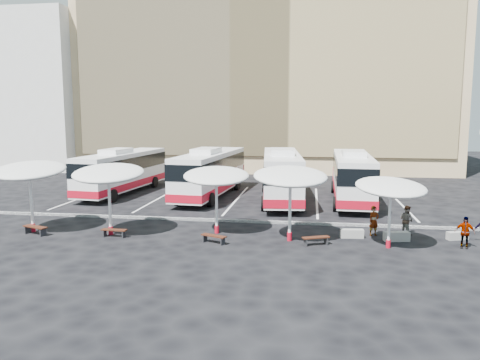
# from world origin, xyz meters

# --- Properties ---
(ground) EXTENTS (120.00, 120.00, 0.00)m
(ground) POSITION_xyz_m (0.00, 0.00, 0.00)
(ground) COLOR black
(ground) RESTS_ON ground
(sandstone_building) EXTENTS (42.00, 18.25, 29.60)m
(sandstone_building) POSITION_xyz_m (0.00, 31.87, 12.63)
(sandstone_building) COLOR tan
(sandstone_building) RESTS_ON ground
(apartment_block) EXTENTS (14.00, 14.00, 18.00)m
(apartment_block) POSITION_xyz_m (-28.00, 28.00, 9.00)
(apartment_block) COLOR silver
(apartment_block) RESTS_ON ground
(curb_divider) EXTENTS (34.00, 0.25, 0.15)m
(curb_divider) POSITION_xyz_m (0.00, 0.50, 0.07)
(curb_divider) COLOR black
(curb_divider) RESTS_ON ground
(bay_lines) EXTENTS (24.15, 12.00, 0.01)m
(bay_lines) POSITION_xyz_m (0.00, 8.00, 0.01)
(bay_lines) COLOR white
(bay_lines) RESTS_ON ground
(bus_0) EXTENTS (3.61, 11.89, 3.71)m
(bus_0) POSITION_xyz_m (-9.67, 9.42, 1.90)
(bus_0) COLOR white
(bus_0) RESTS_ON ground
(bus_1) EXTENTS (3.63, 12.39, 3.88)m
(bus_1) POSITION_xyz_m (-2.25, 8.94, 1.98)
(bus_1) COLOR white
(bus_1) RESTS_ON ground
(bus_2) EXTENTS (3.78, 12.63, 3.95)m
(bus_2) POSITION_xyz_m (3.35, 8.21, 2.02)
(bus_2) COLOR white
(bus_2) RESTS_ON ground
(bus_3) EXTENTS (3.06, 12.20, 3.85)m
(bus_3) POSITION_xyz_m (8.56, 8.54, 1.97)
(bus_3) COLOR white
(bus_3) RESTS_ON ground
(sunshade_0) EXTENTS (4.40, 4.44, 3.99)m
(sunshade_0) POSITION_xyz_m (-9.54, -3.50, 3.39)
(sunshade_0) COLOR white
(sunshade_0) RESTS_ON ground
(sunshade_1) EXTENTS (4.22, 4.27, 3.91)m
(sunshade_1) POSITION_xyz_m (-5.04, -3.46, 3.32)
(sunshade_1) COLOR white
(sunshade_1) RESTS_ON ground
(sunshade_2) EXTENTS (4.08, 4.11, 3.70)m
(sunshade_2) POSITION_xyz_m (0.53, -2.28, 3.14)
(sunshade_2) COLOR white
(sunshade_2) RESTS_ON ground
(sunshade_3) EXTENTS (4.39, 4.43, 3.90)m
(sunshade_3) POSITION_xyz_m (4.51, -3.21, 3.32)
(sunshade_3) COLOR white
(sunshade_3) RESTS_ON ground
(sunshade_4) EXTENTS (4.27, 4.29, 3.49)m
(sunshade_4) POSITION_xyz_m (9.31, -3.79, 2.96)
(sunshade_4) COLOR white
(sunshade_4) RESTS_ON ground
(wood_bench_0) EXTENTS (1.56, 0.89, 0.46)m
(wood_bench_0) POSITION_xyz_m (-9.04, -4.07, 0.36)
(wood_bench_0) COLOR black
(wood_bench_0) RESTS_ON ground
(wood_bench_1) EXTENTS (1.36, 0.42, 0.41)m
(wood_bench_1) POSITION_xyz_m (-4.66, -3.88, 0.32)
(wood_bench_1) COLOR black
(wood_bench_1) RESTS_ON ground
(wood_bench_2) EXTENTS (1.39, 0.87, 0.42)m
(wood_bench_2) POSITION_xyz_m (0.78, -4.29, 0.32)
(wood_bench_2) COLOR black
(wood_bench_2) RESTS_ON ground
(wood_bench_3) EXTENTS (1.40, 0.88, 0.42)m
(wood_bench_3) POSITION_xyz_m (5.84, -3.84, 0.32)
(wood_bench_3) COLOR black
(wood_bench_3) RESTS_ON ground
(conc_bench_0) EXTENTS (1.22, 0.51, 0.45)m
(conc_bench_0) POSITION_xyz_m (7.72, -2.13, 0.22)
(conc_bench_0) COLOR gray
(conc_bench_0) RESTS_ON ground
(conc_bench_1) EXTENTS (1.34, 0.66, 0.48)m
(conc_bench_1) POSITION_xyz_m (9.92, -2.45, 0.24)
(conc_bench_1) COLOR gray
(conc_bench_1) RESTS_ON ground
(conc_bench_2) EXTENTS (1.16, 0.70, 0.41)m
(conc_bench_2) POSITION_xyz_m (13.08, -1.69, 0.21)
(conc_bench_2) COLOR gray
(conc_bench_2) RESTS_ON ground
(passenger_0) EXTENTS (0.69, 0.61, 1.60)m
(passenger_0) POSITION_xyz_m (8.90, -1.49, 0.80)
(passenger_0) COLOR black
(passenger_0) RESTS_ON ground
(passenger_1) EXTENTS (0.96, 0.98, 1.59)m
(passenger_1) POSITION_xyz_m (10.67, -1.03, 0.80)
(passenger_1) COLOR black
(passenger_1) RESTS_ON ground
(passenger_2) EXTENTS (0.98, 0.62, 1.56)m
(passenger_2) POSITION_xyz_m (12.92, -3.29, 0.78)
(passenger_2) COLOR black
(passenger_2) RESTS_ON ground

